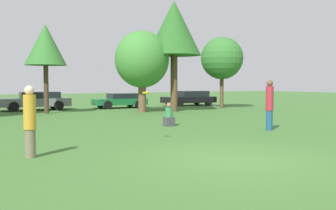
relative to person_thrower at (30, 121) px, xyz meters
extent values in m
plane|color=#3D6B2D|center=(4.21, -2.77, -0.93)|extent=(120.00, 120.00, 0.00)
cylinder|color=#726651|center=(0.00, 0.00, -0.57)|extent=(0.26, 0.26, 0.71)
cylinder|color=#BF8C26|center=(0.00, 0.00, 0.21)|extent=(0.31, 0.31, 0.87)
sphere|color=beige|center=(0.00, 0.00, 0.75)|extent=(0.24, 0.24, 0.24)
cylinder|color=navy|center=(9.25, 1.07, -0.54)|extent=(0.26, 0.26, 0.78)
cylinder|color=#A52633|center=(9.25, 1.07, 0.33)|extent=(0.30, 0.30, 0.96)
sphere|color=brown|center=(9.25, 1.07, 0.92)|extent=(0.25, 0.25, 0.25)
cylinder|color=yellow|center=(3.64, 0.75, 0.63)|extent=(0.24, 0.24, 0.09)
cube|color=#3F3F47|center=(6.61, 4.36, -0.73)|extent=(0.42, 0.35, 0.39)
cylinder|color=#337F4C|center=(6.61, 4.36, -0.33)|extent=(0.32, 0.32, 0.42)
sphere|color=#8C6647|center=(6.61, 4.36, -0.02)|extent=(0.22, 0.22, 0.22)
cylinder|color=#473323|center=(3.72, 14.12, 0.54)|extent=(0.29, 0.29, 2.94)
cone|color=#33702D|center=(3.72, 14.12, 3.25)|extent=(2.49, 2.49, 2.49)
cylinder|color=brown|center=(9.21, 12.08, 0.28)|extent=(0.49, 0.49, 2.41)
ellipsoid|color=#3D7F33|center=(9.21, 12.08, 2.43)|extent=(3.42, 3.42, 3.59)
cylinder|color=brown|center=(11.26, 11.56, 0.90)|extent=(0.45, 0.45, 3.64)
cone|color=#286023|center=(11.26, 11.56, 4.47)|extent=(3.51, 3.51, 3.51)
cylinder|color=brown|center=(16.17, 12.81, 0.49)|extent=(0.28, 0.28, 2.83)
sphere|color=#33702D|center=(16.17, 12.81, 2.76)|extent=(3.13, 3.13, 3.13)
cube|color=slate|center=(3.70, 17.41, -0.38)|extent=(4.68, 2.02, 0.55)
cube|color=black|center=(4.05, 17.39, 0.11)|extent=(2.60, 1.70, 0.43)
cylinder|color=black|center=(2.24, 16.58, -0.60)|extent=(0.66, 0.23, 0.65)
cylinder|color=black|center=(2.33, 18.37, -0.60)|extent=(0.66, 0.23, 0.65)
cylinder|color=black|center=(5.08, 16.44, -0.60)|extent=(0.66, 0.23, 0.65)
cylinder|color=black|center=(5.17, 18.23, -0.60)|extent=(0.66, 0.23, 0.65)
cube|color=#196633|center=(9.61, 16.59, -0.45)|extent=(3.93, 1.88, 0.46)
cube|color=black|center=(9.90, 16.58, -0.03)|extent=(2.19, 1.59, 0.38)
cylinder|color=black|center=(8.38, 15.80, -0.62)|extent=(0.61, 0.22, 0.61)
cylinder|color=black|center=(8.46, 17.49, -0.62)|extent=(0.61, 0.22, 0.61)
cylinder|color=black|center=(10.76, 15.69, -0.62)|extent=(0.61, 0.22, 0.61)
cylinder|color=black|center=(10.84, 17.38, -0.62)|extent=(0.61, 0.22, 0.61)
cube|color=black|center=(15.73, 16.58, -0.43)|extent=(4.41, 2.02, 0.48)
cube|color=black|center=(16.05, 16.56, 0.04)|extent=(2.45, 1.71, 0.47)
cylinder|color=black|center=(14.35, 15.74, -0.62)|extent=(0.61, 0.24, 0.61)
cylinder|color=black|center=(14.44, 17.55, -0.62)|extent=(0.61, 0.24, 0.61)
cylinder|color=black|center=(17.03, 15.61, -0.62)|extent=(0.61, 0.24, 0.61)
cylinder|color=black|center=(17.11, 17.42, -0.62)|extent=(0.61, 0.24, 0.61)
camera|label=1|loc=(-1.95, -10.07, 0.94)|focal=41.76mm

